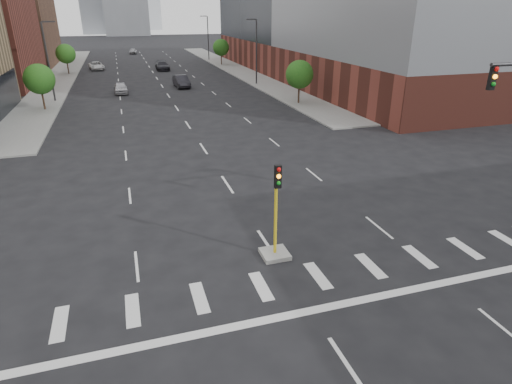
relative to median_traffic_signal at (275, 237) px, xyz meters
name	(u,v)px	position (x,y,z in m)	size (l,w,h in m)	color
sidewalk_left_far	(62,75)	(-15.00, 65.03, -0.90)	(5.00, 92.00, 0.15)	gray
sidewalk_right_far	(234,68)	(15.00, 65.03, -0.90)	(5.00, 92.00, 0.15)	gray
building_right_main	(343,4)	(29.50, 51.03, 10.03)	(24.00, 70.00, 22.00)	brown
median_traffic_signal	(275,237)	(0.00, 0.00, 0.00)	(1.20, 1.20, 4.40)	#999993
streetlight_right_a	(256,49)	(13.41, 46.03, 4.04)	(1.60, 0.22, 9.07)	#2D2D30
streetlight_right_b	(208,36)	(13.41, 81.03, 4.04)	(1.60, 0.22, 9.07)	#2D2D30
streetlight_left	(48,59)	(-13.41, 41.03, 4.04)	(1.60, 0.22, 9.07)	#2D2D30
tree_left_near	(39,79)	(-14.00, 36.03, 2.42)	(3.20, 3.20, 4.85)	#382619
tree_left_far	(66,54)	(-14.00, 66.03, 2.42)	(3.20, 3.20, 4.85)	#382619
tree_right_near	(299,74)	(14.00, 31.03, 2.42)	(3.20, 3.20, 4.85)	#382619
tree_right_far	(221,47)	(14.00, 71.03, 2.42)	(3.20, 3.20, 4.85)	#382619
car_near_left	(121,88)	(-5.79, 44.50, -0.25)	(1.70, 4.23, 1.44)	#B7B7BC
car_mid_right	(181,81)	(2.59, 47.06, -0.15)	(1.75, 5.01, 1.65)	black
car_far_left	(96,66)	(-9.61, 71.06, -0.26)	(2.36, 5.12, 1.42)	silver
car_deep_right	(162,66)	(1.96, 66.92, -0.18)	(2.23, 5.48, 1.59)	black
car_distant	(133,51)	(-1.77, 100.88, -0.28)	(1.64, 4.07, 1.39)	#A7A7AB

